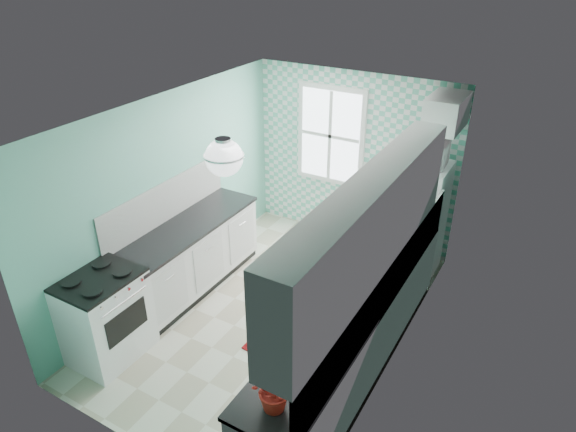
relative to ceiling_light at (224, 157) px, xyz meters
The scene contains 26 objects.
floor 2.47m from the ceiling_light, 90.00° to the left, with size 3.00×4.40×0.02m, color silver.
ceiling 0.82m from the ceiling_light, 90.00° to the left, with size 3.00×4.40×0.02m, color white.
wall_back 3.20m from the ceiling_light, 90.00° to the left, with size 3.00×0.02×2.50m, color #67B7A1.
wall_front 1.77m from the ceiling_light, 90.00° to the right, with size 3.00×0.02×2.50m, color #67B7A1.
wall_left 2.02m from the ceiling_light, 152.09° to the left, with size 0.02×4.40×2.50m, color #67B7A1.
wall_right 2.02m from the ceiling_light, 27.91° to the left, with size 0.02×4.40×2.50m, color #67B7A1.
accent_wall 3.17m from the ceiling_light, 90.00° to the left, with size 3.00×0.01×2.50m, color #62C4A7.
window 3.08m from the ceiling_light, 96.74° to the left, with size 1.04×0.05×1.44m.
backsplash_right 1.91m from the ceiling_light, 15.05° to the left, with size 0.02×3.60×0.51m, color white.
backsplash_left 2.00m from the ceiling_light, 154.02° to the left, with size 0.02×2.15×0.51m, color white.
upper_cabinets_right 1.41m from the ceiling_light, ahead, with size 0.33×3.20×0.90m, color silver.
upper_cabinet_fridge 2.93m from the ceiling_light, 63.70° to the left, with size 0.40×0.74×0.40m, color silver.
ceiling_light is the anchor object (origin of this frame).
base_cabinets_right 2.26m from the ceiling_light, 18.43° to the left, with size 0.60×3.60×0.90m, color white.
countertop_right 1.88m from the ceiling_light, 18.65° to the left, with size 0.63×3.60×0.04m, color black.
base_cabinets_left 2.34m from the ceiling_light, 148.86° to the left, with size 0.60×2.15×0.90m, color white.
countertop_left 1.97m from the ceiling_light, 148.54° to the left, with size 0.63×2.15×0.04m, color black.
fridge 3.20m from the ceiling_light, 66.71° to the left, with size 0.68×0.68×1.56m.
stove 2.27m from the ceiling_light, 151.04° to the right, with size 0.65×0.81×0.98m.
sink 2.27m from the ceiling_light, 47.95° to the left, with size 0.53×0.44×0.53m.
rug 2.42m from the ceiling_light, 57.34° to the left, with size 0.70×1.00×0.02m, color #690E04.
dish_towel 2.36m from the ceiling_light, 52.86° to the left, with size 0.02×0.27×0.41m, color #609F92.
fruit_bowl 1.95m from the ceiling_light, 31.85° to the right, with size 0.30×0.30×0.08m, color white.
potted_plant 2.02m from the ceiling_light, 42.73° to the right, with size 0.34×0.30×0.38m, color red.
soap_bottle 2.54m from the ceiling_light, 55.07° to the left, with size 0.08×0.08×0.18m, color #A8C2C8.
microwave 2.87m from the ceiling_light, 66.71° to the left, with size 0.55×0.38×0.31m, color white.
Camera 1 is at (2.62, -4.19, 4.04)m, focal length 32.00 mm.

